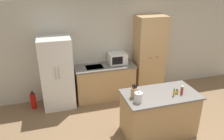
{
  "coord_description": "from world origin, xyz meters",
  "views": [
    {
      "loc": [
        -2.0,
        -3.12,
        3.06
      ],
      "look_at": [
        -0.67,
        1.4,
        1.05
      ],
      "focal_mm": 35.0,
      "sensor_mm": 36.0,
      "label": 1
    }
  ],
  "objects_px": {
    "knife_block": "(134,93)",
    "spice_bottle_tall_dark": "(182,89)",
    "refrigerator": "(57,73)",
    "spice_bottle_green_herb": "(177,92)",
    "kettle": "(138,97)",
    "microwave": "(117,58)",
    "fire_extinguisher": "(33,101)",
    "pantry_cabinet": "(149,55)",
    "spice_bottle_short_red": "(182,91)",
    "spice_bottle_amber_oil": "(174,92)"
  },
  "relations": [
    {
      "from": "pantry_cabinet",
      "to": "spice_bottle_tall_dark",
      "type": "height_order",
      "value": "pantry_cabinet"
    },
    {
      "from": "microwave",
      "to": "spice_bottle_green_herb",
      "type": "relative_size",
      "value": 5.09
    },
    {
      "from": "pantry_cabinet",
      "to": "knife_block",
      "type": "bearing_deg",
      "value": -122.77
    },
    {
      "from": "spice_bottle_tall_dark",
      "to": "spice_bottle_green_herb",
      "type": "relative_size",
      "value": 1.44
    },
    {
      "from": "microwave",
      "to": "spice_bottle_amber_oil",
      "type": "distance_m",
      "value": 2.05
    },
    {
      "from": "spice_bottle_green_herb",
      "to": "fire_extinguisher",
      "type": "relative_size",
      "value": 0.2
    },
    {
      "from": "spice_bottle_tall_dark",
      "to": "spice_bottle_short_red",
      "type": "bearing_deg",
      "value": -124.19
    },
    {
      "from": "pantry_cabinet",
      "to": "kettle",
      "type": "bearing_deg",
      "value": -120.21
    },
    {
      "from": "microwave",
      "to": "fire_extinguisher",
      "type": "height_order",
      "value": "microwave"
    },
    {
      "from": "refrigerator",
      "to": "knife_block",
      "type": "relative_size",
      "value": 5.96
    },
    {
      "from": "knife_block",
      "to": "kettle",
      "type": "xyz_separation_m",
      "value": [
        0.02,
        -0.16,
        -0.01
      ]
    },
    {
      "from": "refrigerator",
      "to": "kettle",
      "type": "height_order",
      "value": "refrigerator"
    },
    {
      "from": "kettle",
      "to": "microwave",
      "type": "bearing_deg",
      "value": 83.46
    },
    {
      "from": "microwave",
      "to": "spice_bottle_tall_dark",
      "type": "bearing_deg",
      "value": -68.26
    },
    {
      "from": "knife_block",
      "to": "spice_bottle_green_herb",
      "type": "xyz_separation_m",
      "value": [
        0.87,
        -0.09,
        -0.06
      ]
    },
    {
      "from": "kettle",
      "to": "spice_bottle_short_red",
      "type": "bearing_deg",
      "value": 0.44
    },
    {
      "from": "refrigerator",
      "to": "spice_bottle_short_red",
      "type": "height_order",
      "value": "refrigerator"
    },
    {
      "from": "spice_bottle_green_herb",
      "to": "fire_extinguisher",
      "type": "bearing_deg",
      "value": 147.85
    },
    {
      "from": "spice_bottle_green_herb",
      "to": "fire_extinguisher",
      "type": "height_order",
      "value": "spice_bottle_green_herb"
    },
    {
      "from": "spice_bottle_green_herb",
      "to": "kettle",
      "type": "height_order",
      "value": "kettle"
    },
    {
      "from": "refrigerator",
      "to": "microwave",
      "type": "bearing_deg",
      "value": 4.73
    },
    {
      "from": "pantry_cabinet",
      "to": "spice_bottle_short_red",
      "type": "bearing_deg",
      "value": -95.8
    },
    {
      "from": "spice_bottle_tall_dark",
      "to": "spice_bottle_green_herb",
      "type": "bearing_deg",
      "value": -168.59
    },
    {
      "from": "kettle",
      "to": "knife_block",
      "type": "bearing_deg",
      "value": 95.62
    },
    {
      "from": "spice_bottle_short_red",
      "to": "spice_bottle_green_herb",
      "type": "xyz_separation_m",
      "value": [
        -0.07,
        0.06,
        -0.03
      ]
    },
    {
      "from": "microwave",
      "to": "kettle",
      "type": "bearing_deg",
      "value": -96.54
    },
    {
      "from": "refrigerator",
      "to": "knife_block",
      "type": "height_order",
      "value": "refrigerator"
    },
    {
      "from": "pantry_cabinet",
      "to": "spice_bottle_short_red",
      "type": "distance_m",
      "value": 1.93
    },
    {
      "from": "knife_block",
      "to": "spice_bottle_short_red",
      "type": "relative_size",
      "value": 1.85
    },
    {
      "from": "pantry_cabinet",
      "to": "kettle",
      "type": "relative_size",
      "value": 10.31
    },
    {
      "from": "kettle",
      "to": "spice_bottle_amber_oil",
      "type": "bearing_deg",
      "value": 0.21
    },
    {
      "from": "spice_bottle_amber_oil",
      "to": "fire_extinguisher",
      "type": "bearing_deg",
      "value": 145.96
    },
    {
      "from": "spice_bottle_amber_oil",
      "to": "spice_bottle_green_herb",
      "type": "xyz_separation_m",
      "value": [
        0.11,
        0.06,
        -0.03
      ]
    },
    {
      "from": "microwave",
      "to": "spice_bottle_tall_dark",
      "type": "relative_size",
      "value": 3.54
    },
    {
      "from": "refrigerator",
      "to": "spice_bottle_amber_oil",
      "type": "distance_m",
      "value": 2.81
    },
    {
      "from": "spice_bottle_short_red",
      "to": "spice_bottle_amber_oil",
      "type": "xyz_separation_m",
      "value": [
        -0.18,
        -0.0,
        -0.0
      ]
    },
    {
      "from": "knife_block",
      "to": "spice_bottle_tall_dark",
      "type": "bearing_deg",
      "value": -3.89
    },
    {
      "from": "refrigerator",
      "to": "spice_bottle_short_red",
      "type": "distance_m",
      "value": 2.95
    },
    {
      "from": "spice_bottle_tall_dark",
      "to": "spice_bottle_short_red",
      "type": "height_order",
      "value": "spice_bottle_short_red"
    },
    {
      "from": "spice_bottle_short_red",
      "to": "kettle",
      "type": "relative_size",
      "value": 0.77
    },
    {
      "from": "refrigerator",
      "to": "fire_extinguisher",
      "type": "xyz_separation_m",
      "value": [
        -0.64,
        0.01,
        -0.68
      ]
    },
    {
      "from": "refrigerator",
      "to": "microwave",
      "type": "height_order",
      "value": "refrigerator"
    },
    {
      "from": "knife_block",
      "to": "spice_bottle_tall_dark",
      "type": "xyz_separation_m",
      "value": [
        1.0,
        -0.07,
        -0.04
      ]
    },
    {
      "from": "refrigerator",
      "to": "spice_bottle_short_red",
      "type": "bearing_deg",
      "value": -38.87
    },
    {
      "from": "refrigerator",
      "to": "knife_block",
      "type": "bearing_deg",
      "value": -51.46
    },
    {
      "from": "microwave",
      "to": "spice_bottle_amber_oil",
      "type": "bearing_deg",
      "value": -75.41
    },
    {
      "from": "pantry_cabinet",
      "to": "microwave",
      "type": "relative_size",
      "value": 4.53
    },
    {
      "from": "pantry_cabinet",
      "to": "spice_bottle_green_herb",
      "type": "relative_size",
      "value": 23.05
    },
    {
      "from": "refrigerator",
      "to": "knife_block",
      "type": "xyz_separation_m",
      "value": [
        1.35,
        -1.7,
        0.15
      ]
    },
    {
      "from": "microwave",
      "to": "knife_block",
      "type": "bearing_deg",
      "value": -97.59
    }
  ]
}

